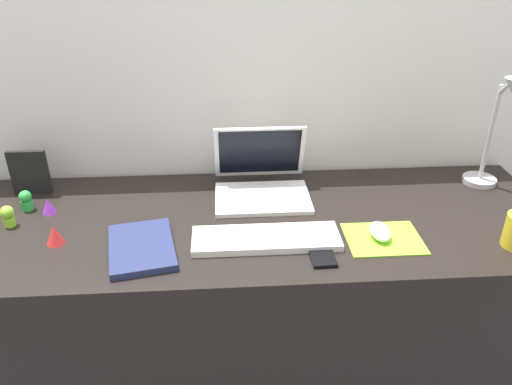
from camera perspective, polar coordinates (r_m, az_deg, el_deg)
The scene contains 14 objects.
back_wall at distance 1.86m, azimuth -1.35°, elevation 1.09°, with size 3.07×0.05×1.36m, color silver.
desk at distance 1.74m, azimuth -0.65°, elevation -13.47°, with size 1.87×0.64×0.74m, color black.
laptop at distance 1.65m, azimuth 0.59°, elevation 1.76°, with size 0.30×0.27×0.21m.
keyboard at distance 1.41m, azimuth 1.14°, elevation -5.23°, with size 0.41×0.13×0.02m, color white.
mousepad at distance 1.47m, azimuth 14.13°, elevation -5.06°, with size 0.21×0.17×0.00m, color #8CDB33.
mouse at distance 1.46m, azimuth 13.80°, elevation -4.28°, with size 0.06×0.10×0.03m, color white.
cell_phone at distance 1.38m, azimuth 7.31°, elevation -6.74°, with size 0.06×0.13×0.01m, color black.
desk_lamp at distance 1.80m, azimuth 25.28°, elevation 5.78°, with size 0.11×0.16×0.39m.
notebook_pad at distance 1.41m, azimuth -12.76°, elevation -6.03°, with size 0.17×0.24×0.02m, color navy.
picture_frame at distance 1.78m, azimuth -24.13°, elevation 2.07°, with size 0.12×0.02×0.15m, color black.
toy_figurine_purple at distance 1.67m, azimuth -22.34°, elevation -1.41°, with size 0.04×0.04×0.05m, color purple.
toy_figurine_lime at distance 1.64m, azimuth -26.15°, elevation -2.34°, with size 0.04×0.04×0.06m.
toy_figurine_red at distance 1.50m, azimuth -21.73°, elevation -4.46°, with size 0.05×0.05×0.05m, color red.
toy_figurine_green at distance 1.71m, azimuth -24.46°, elevation -0.79°, with size 0.04×0.04×0.06m.
Camera 1 is at (-0.07, -1.30, 1.53)m, focal length 35.54 mm.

